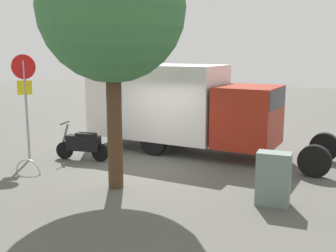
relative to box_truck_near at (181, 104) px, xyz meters
The scene contains 7 objects.
ground_plane 3.19m from the box_truck_near, 87.78° to the left, with size 60.00×60.00×0.00m, color #52514B.
box_truck_near is the anchor object (origin of this frame).
motorcycle 3.56m from the box_truck_near, 46.05° to the left, with size 1.80×0.62×1.20m.
stop_sign 5.07m from the box_truck_near, 38.33° to the left, with size 0.71×0.33×3.34m.
street_tree 5.10m from the box_truck_near, 89.61° to the left, with size 3.56×3.56×6.23m.
utility_cabinet 5.54m from the box_truck_near, 135.00° to the left, with size 0.75×0.45×1.22m, color slate.
bike_rack_hoop 5.44m from the box_truck_near, 55.52° to the left, with size 0.85×0.85×0.05m, color #B7B7BC.
Camera 1 is at (-5.44, 10.23, 3.47)m, focal length 44.10 mm.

